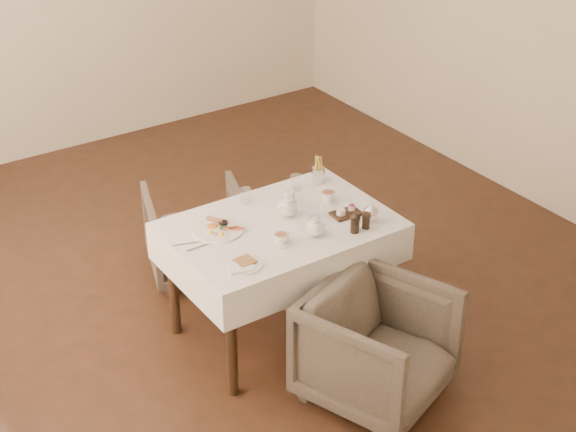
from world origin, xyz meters
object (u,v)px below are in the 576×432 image
(armchair_far, at_px, (196,232))
(breakfast_plate, at_px, (218,229))
(table, at_px, (280,241))
(armchair_near, at_px, (377,347))
(teapot_centre, at_px, (287,206))

(armchair_far, height_order, breakfast_plate, breakfast_plate)
(table, relative_size, breakfast_plate, 4.45)
(armchair_far, bearing_deg, breakfast_plate, 90.55)
(armchair_near, height_order, breakfast_plate, breakfast_plate)
(armchair_near, xyz_separation_m, armchair_far, (-0.20, 1.67, -0.03))
(breakfast_plate, distance_m, teapot_centre, 0.43)
(armchair_near, relative_size, breakfast_plate, 2.50)
(table, bearing_deg, armchair_near, -81.89)
(armchair_far, bearing_deg, armchair_near, 115.47)
(teapot_centre, bearing_deg, table, -164.21)
(armchair_far, xyz_separation_m, breakfast_plate, (-0.24, -0.75, 0.47))
(armchair_near, bearing_deg, table, 77.40)
(armchair_near, relative_size, teapot_centre, 4.43)
(table, relative_size, armchair_far, 1.97)
(armchair_far, bearing_deg, table, 114.46)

